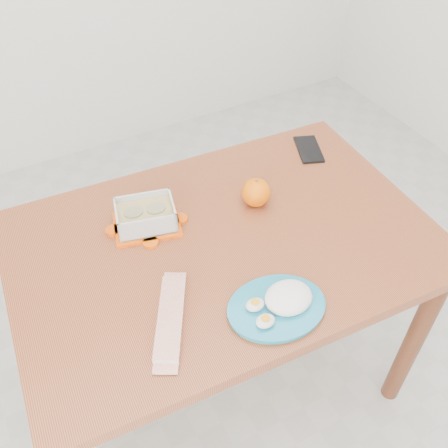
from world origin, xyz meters
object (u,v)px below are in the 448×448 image
smartphone (309,149)px  food_container (146,216)px  orange_fruit (256,192)px  dining_table (224,263)px  rice_plate (280,303)px

smartphone → food_container: bearing=-150.8°
food_container → orange_fruit: bearing=2.8°
dining_table → rice_plate: (0.01, -0.27, 0.12)m
smartphone → rice_plate: bearing=-109.5°
rice_plate → smartphone: bearing=57.0°
dining_table → food_container: bearing=141.5°
orange_fruit → dining_table: bearing=-150.7°
orange_fruit → smartphone: size_ratio=0.58×
rice_plate → orange_fruit: bearing=76.2°
food_container → rice_plate: bearing=-53.3°
orange_fruit → smartphone: bearing=25.8°
rice_plate → food_container: bearing=121.1°
smartphone → dining_table: bearing=-131.1°
orange_fruit → rice_plate: 0.39m
rice_plate → dining_table: bearing=100.1°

